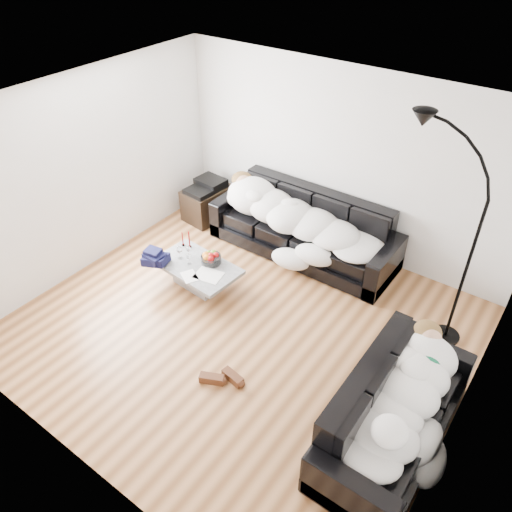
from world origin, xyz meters
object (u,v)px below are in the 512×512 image
Objects in this scene: candle_right at (189,240)px; shoes at (222,378)px; stereo at (207,185)px; wine_glass_b at (180,253)px; sleeper_back at (302,216)px; sofa_right at (396,410)px; fruit_bowl at (211,257)px; coffee_table at (198,275)px; floor_lamp at (469,260)px; av_cabinet at (208,203)px; candle_left at (183,239)px; wine_glass_a at (189,252)px; wine_glass_c at (189,259)px; sofa_back at (303,227)px; sleeper_right at (400,395)px.

candle_right is 0.58× the size of shoes.
candle_right is 1.33m from stereo.
sleeper_back is at bearing 54.15° from wine_glass_b.
sofa_right is at bearing -22.34° from stereo.
sleeper_back reaches higher than fruit_bowl.
coffee_table is 0.49× the size of floor_lamp.
av_cabinet is (-2.27, 2.47, 0.20)m from shoes.
stereo reaches higher than fruit_bowl.
wine_glass_a is at bearing -29.99° from candle_left.
candle_right is 0.12× the size of floor_lamp.
coffee_table is 6.80× the size of wine_glass_c.
candle_right is at bearing 75.23° from sofa_right.
sofa_back reaches higher than coffee_table.
wine_glass_a is 0.07× the size of floor_lamp.
wine_glass_c reaches higher than wine_glass_a.
sofa_back is 1.77m from wine_glass_b.
sleeper_back is 1.63m from wine_glass_a.
sleeper_back reaches higher than coffee_table.
sleeper_back reaches higher than candle_right.
coffee_table is (-3.02, 0.65, -0.24)m from sofa_right.
candle_right is at bearing 144.65° from coffee_table.
fruit_bowl is 0.46m from candle_right.
av_cabinet is 0.32m from stereo.
sofa_right is 3.56m from candle_left.
sleeper_back is 1.73m from stereo.
candle_right reaches higher than wine_glass_a.
candle_right is 0.35× the size of av_cabinet.
wine_glass_c is at bearing -157.95° from coffee_table.
sleeper_right is (2.28, -2.08, 0.19)m from sofa_back.
sofa_back is at bearing 8.45° from av_cabinet.
candle_right is (-0.06, 0.26, 0.04)m from wine_glass_b.
wine_glass_a is at bearing -126.06° from sleeper_back.
wine_glass_b is 0.18m from wine_glass_c.
sofa_back is 1.43m from fruit_bowl.
fruit_bowl is 0.43m from wine_glass_b.
wine_glass_b is (-0.39, -0.17, 0.01)m from fruit_bowl.
wine_glass_b is (-0.07, -0.10, 0.01)m from wine_glass_a.
sofa_right is 3.31m from wine_glass_a.
fruit_bowl is 0.61× the size of stereo.
stereo is at bearing 154.09° from floor_lamp.
wine_glass_c is at bearing -51.07° from av_cabinet.
sleeper_back is at bearing -90.00° from sofa_back.
sleeper_back is at bearing 149.83° from floor_lamp.
wine_glass_a is at bearing 56.96° from wine_glass_b.
sleeper_right is at bearing -12.08° from coffee_table.
sleeper_back is at bearing 48.30° from sofa_right.
floor_lamp is (3.10, 1.03, 0.73)m from wine_glass_c.
fruit_bowl is 1.46× the size of wine_glass_b.
sleeper_right reaches higher than wine_glass_a.
sleeper_right is 3.47m from candle_right.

